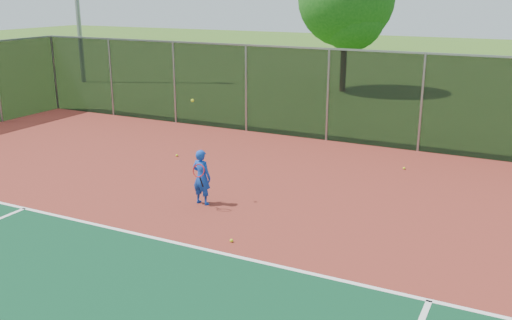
{
  "coord_description": "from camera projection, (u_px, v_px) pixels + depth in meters",
  "views": [
    {
      "loc": [
        3.15,
        -5.47,
        4.77
      ],
      "look_at": [
        -2.11,
        5.0,
        1.3
      ],
      "focal_mm": 40.0,
      "sensor_mm": 36.0,
      "label": 1
    }
  ],
  "objects": [
    {
      "name": "practice_ball_2",
      "position": [
        177.0,
        155.0,
        17.08
      ],
      "size": [
        0.07,
        0.07,
        0.07
      ],
      "primitive_type": "sphere",
      "color": "#CFDC19",
      "rests_on": "court_apron"
    },
    {
      "name": "fence_back",
      "position": [
        422.0,
        102.0,
        17.24
      ],
      "size": [
        30.0,
        0.06,
        3.03
      ],
      "color": "black",
      "rests_on": "court_apron"
    },
    {
      "name": "tree_back_left",
      "position": [
        348.0,
        3.0,
        27.09
      ],
      "size": [
        4.62,
        4.62,
        6.79
      ],
      "color": "#382514",
      "rests_on": "ground"
    },
    {
      "name": "practice_ball_0",
      "position": [
        404.0,
        168.0,
        15.83
      ],
      "size": [
        0.07,
        0.07,
        0.07
      ],
      "primitive_type": "sphere",
      "color": "#CFDC19",
      "rests_on": "court_apron"
    },
    {
      "name": "practice_ball_3",
      "position": [
        231.0,
        241.0,
        11.23
      ],
      "size": [
        0.07,
        0.07,
        0.07
      ],
      "primitive_type": "sphere",
      "color": "#CFDC19",
      "rests_on": "court_apron"
    },
    {
      "name": "court_apron",
      "position": [
        290.0,
        302.0,
        9.11
      ],
      "size": [
        30.0,
        20.0,
        0.02
      ],
      "primitive_type": "cube",
      "color": "maroon",
      "rests_on": "ground"
    },
    {
      "name": "tennis_player",
      "position": [
        202.0,
        177.0,
        13.09
      ],
      "size": [
        0.59,
        0.59,
        2.43
      ],
      "color": "#1342B9",
      "rests_on": "court_apron"
    }
  ]
}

